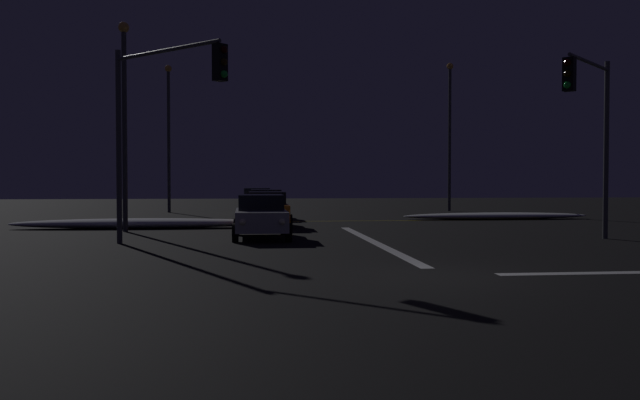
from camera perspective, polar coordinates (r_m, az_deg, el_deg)
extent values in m
cube|color=black|center=(15.50, 10.13, -6.40)|extent=(120.00, 120.00, 0.10)
cube|color=white|center=(23.32, 4.52, -3.50)|extent=(0.35, 13.85, 0.01)
cube|color=yellow|center=(34.76, 0.96, -1.76)|extent=(22.00, 0.15, 0.01)
ellipsoid|color=white|center=(30.65, -14.77, -1.90)|extent=(11.03, 1.50, 0.43)
ellipsoid|color=white|center=(37.51, 14.44, -1.29)|extent=(10.06, 1.50, 0.36)
cube|color=#B7B7BC|center=(24.84, -4.94, -1.64)|extent=(1.80, 4.20, 0.70)
cube|color=black|center=(25.01, -4.96, -0.18)|extent=(1.60, 2.00, 0.55)
cylinder|color=black|center=(23.35, -2.65, -2.71)|extent=(0.22, 0.64, 0.64)
cylinder|color=black|center=(23.31, -7.07, -2.73)|extent=(0.22, 0.64, 0.64)
cylinder|color=black|center=(26.44, -3.06, -2.19)|extent=(0.22, 0.64, 0.64)
cylinder|color=black|center=(26.40, -6.97, -2.21)|extent=(0.22, 0.64, 0.64)
sphere|color=#F9EFC6|center=(22.74, -3.19, -1.82)|extent=(0.22, 0.22, 0.22)
sphere|color=#F9EFC6|center=(22.71, -6.47, -1.84)|extent=(0.22, 0.22, 0.22)
cube|color=#C66014|center=(30.57, -4.42, -1.00)|extent=(1.80, 4.20, 0.70)
cube|color=black|center=(30.75, -4.44, 0.18)|extent=(1.60, 2.00, 0.55)
cylinder|color=black|center=(29.09, -2.55, -1.83)|extent=(0.22, 0.64, 0.64)
cylinder|color=black|center=(29.03, -6.10, -1.84)|extent=(0.22, 0.64, 0.64)
cylinder|color=black|center=(32.17, -2.90, -1.48)|extent=(0.22, 0.64, 0.64)
cylinder|color=black|center=(32.12, -6.11, -1.50)|extent=(0.22, 0.64, 0.64)
sphere|color=#F9EFC6|center=(28.48, -2.98, -1.10)|extent=(0.22, 0.22, 0.22)
sphere|color=#F9EFC6|center=(28.44, -5.60, -1.11)|extent=(0.22, 0.22, 0.22)
cube|color=slate|center=(36.89, -4.52, -0.53)|extent=(1.80, 4.20, 0.70)
cube|color=black|center=(37.07, -4.53, 0.45)|extent=(1.60, 2.00, 0.55)
cylinder|color=black|center=(35.40, -2.99, -1.19)|extent=(0.22, 0.64, 0.64)
cylinder|color=black|center=(35.34, -5.91, -1.20)|extent=(0.22, 0.64, 0.64)
cylinder|color=black|center=(38.49, -3.25, -0.95)|extent=(0.22, 0.64, 0.64)
cylinder|color=black|center=(38.44, -5.93, -0.96)|extent=(0.22, 0.64, 0.64)
sphere|color=#F9EFC6|center=(34.80, -3.35, -0.58)|extent=(0.22, 0.22, 0.22)
sphere|color=#F9EFC6|center=(34.76, -5.49, -0.59)|extent=(0.22, 0.22, 0.22)
cube|color=silver|center=(42.88, -5.28, -0.21)|extent=(1.80, 4.20, 0.70)
cube|color=black|center=(43.06, -5.29, 0.63)|extent=(1.60, 2.00, 0.55)
cylinder|color=black|center=(41.37, -4.00, -0.76)|extent=(0.22, 0.64, 0.64)
cylinder|color=black|center=(41.34, -6.49, -0.77)|extent=(0.22, 0.64, 0.64)
cylinder|color=black|center=(44.47, -4.15, -0.59)|extent=(0.22, 0.64, 0.64)
cylinder|color=black|center=(44.44, -6.47, -0.59)|extent=(0.22, 0.64, 0.64)
sphere|color=#F9EFC6|center=(40.78, -4.32, -0.24)|extent=(0.22, 0.22, 0.22)
sphere|color=#F9EFC6|center=(40.76, -6.15, -0.24)|extent=(0.22, 0.22, 0.22)
cylinder|color=#4C4C51|center=(26.54, 22.73, 3.83)|extent=(0.18, 0.18, 6.33)
cylinder|color=#4C4C51|center=(24.94, 21.54, 10.60)|extent=(2.87, 2.87, 0.12)
cube|color=black|center=(23.00, 20.05, 9.81)|extent=(0.46, 0.46, 1.05)
sphere|color=black|center=(22.90, 19.93, 10.71)|extent=(0.22, 0.22, 0.22)
sphere|color=black|center=(22.85, 19.92, 9.86)|extent=(0.22, 0.22, 0.22)
sphere|color=green|center=(22.81, 19.91, 9.00)|extent=(0.22, 0.22, 0.22)
cylinder|color=#4C4C51|center=(23.61, -16.41, 4.24)|extent=(0.18, 0.18, 6.38)
cylinder|color=#4C4C51|center=(21.99, -12.77, 12.05)|extent=(3.53, 3.53, 0.12)
cube|color=black|center=(20.06, -8.34, 11.26)|extent=(0.46, 0.46, 1.05)
sphere|color=black|center=(20.00, -8.02, 12.30)|extent=(0.22, 0.22, 0.22)
sphere|color=black|center=(19.94, -8.02, 11.32)|extent=(0.22, 0.22, 0.22)
sphere|color=green|center=(19.89, -8.01, 10.34)|extent=(0.22, 0.22, 0.22)
cylinder|color=#424247|center=(44.75, -12.49, 4.73)|extent=(0.20, 0.20, 8.97)
sphere|color=#F9AD47|center=(45.23, -12.53, 10.64)|extent=(0.44, 0.44, 0.44)
cylinder|color=#424247|center=(28.90, -15.96, 5.45)|extent=(0.20, 0.20, 8.07)
sphere|color=#F9AD47|center=(29.47, -16.04, 13.65)|extent=(0.44, 0.44, 0.44)
cylinder|color=#424247|center=(46.50, 10.75, 4.92)|extent=(0.20, 0.20, 9.45)
sphere|color=#F9AD47|center=(47.03, 10.78, 10.89)|extent=(0.44, 0.44, 0.44)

